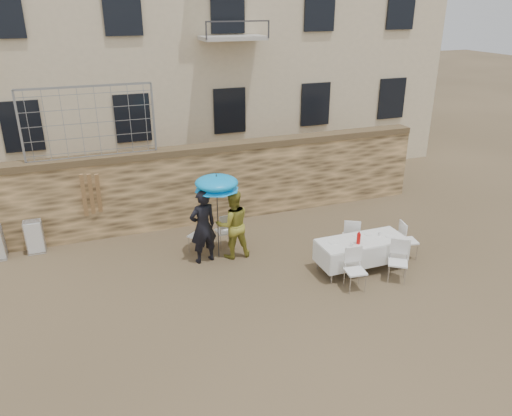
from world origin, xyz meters
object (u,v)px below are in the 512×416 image
object	(u,v)px
woman_dress	(233,224)
table_chair_front_right	(398,262)
soda_bottle	(359,239)
table_chair_front_left	(356,270)
man_suit	(203,227)
chair_stack_right	(35,235)
couple_chair_left	(198,234)
table_chair_side	(408,240)
couple_chair_right	(225,230)
banquet_table	(362,241)
umbrella	(217,185)
table_chair_back	(351,236)

from	to	relation	value
woman_dress	table_chair_front_right	size ratio (longest dim) A/B	1.82
woman_dress	soda_bottle	bearing A→B (deg)	145.01
table_chair_front_left	table_chair_front_right	xyz separation A→B (m)	(1.10, 0.00, 0.00)
man_suit	chair_stack_right	size ratio (longest dim) A/B	2.02
woman_dress	couple_chair_left	distance (m)	1.01
table_chair_side	couple_chair_right	bearing A→B (deg)	73.46
couple_chair_right	table_chair_front_right	distance (m)	4.35
man_suit	banquet_table	bearing A→B (deg)	141.82
man_suit	table_chair_front_left	distance (m)	3.71
couple_chair_left	table_chair_front_right	distance (m)	4.89
umbrella	couple_chair_right	world-z (taller)	umbrella
couple_chair_right	chair_stack_right	distance (m)	4.80
table_chair_front_right	couple_chair_right	bearing A→B (deg)	171.72
soda_bottle	table_chair_back	world-z (taller)	soda_bottle
banquet_table	table_chair_front_right	distance (m)	0.94
table_chair_front_right	chair_stack_right	size ratio (longest dim) A/B	1.04
man_suit	table_chair_front_right	xyz separation A→B (m)	(3.88, -2.42, -0.45)
umbrella	table_chair_back	distance (m)	3.61
couple_chair_left	table_chair_front_right	world-z (taller)	same
man_suit	couple_chair_left	world-z (taller)	man_suit
couple_chair_right	table_chair_front_left	xyz separation A→B (m)	(2.08, -2.97, 0.00)
couple_chair_left	table_chair_side	size ratio (longest dim) A/B	1.00
table_chair_front_left	table_chair_back	bearing A→B (deg)	70.10
banquet_table	table_chair_back	distance (m)	0.86
table_chair_front_left	table_chair_back	distance (m)	1.74
umbrella	soda_bottle	world-z (taller)	umbrella
soda_bottle	chair_stack_right	distance (m)	8.04
umbrella	table_chair_front_left	size ratio (longest dim) A/B	2.09
couple_chair_right	couple_chair_left	bearing A→B (deg)	-4.55
table_chair_front_left	table_chair_side	size ratio (longest dim) A/B	1.00
man_suit	couple_chair_right	size ratio (longest dim) A/B	1.94
banquet_table	chair_stack_right	bearing A→B (deg)	153.07
woman_dress	soda_bottle	world-z (taller)	woman_dress
umbrella	table_chair_side	world-z (taller)	umbrella
table_chair_front_left	table_chair_side	world-z (taller)	same
banquet_table	table_chair_front_right	bearing A→B (deg)	-56.31
umbrella	table_chair_back	bearing A→B (deg)	-17.04
umbrella	couple_chair_left	xyz separation A→B (m)	(-0.40, 0.45, -1.41)
table_chair_front_right	chair_stack_right	distance (m)	8.93
table_chair_back	chair_stack_right	distance (m)	7.99
table_chair_front_left	couple_chair_right	bearing A→B (deg)	132.35
couple_chair_right	umbrella	bearing A→B (deg)	51.76
umbrella	banquet_table	distance (m)	3.66
table_chair_side	soda_bottle	bearing A→B (deg)	109.85
woman_dress	couple_chair_left	xyz separation A→B (m)	(-0.75, 0.55, -0.39)
couple_chair_right	banquet_table	size ratio (longest dim) A/B	0.46
woman_dress	banquet_table	world-z (taller)	woman_dress
table_chair_back	table_chair_side	world-z (taller)	same
couple_chair_left	soda_bottle	bearing A→B (deg)	103.68
woman_dress	table_chair_back	xyz separation A→B (m)	(2.83, -0.87, -0.39)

